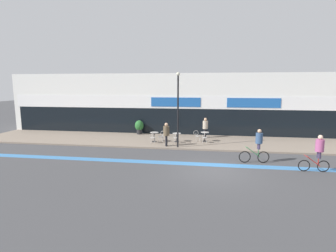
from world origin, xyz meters
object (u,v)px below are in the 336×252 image
Objects in this scene: cafe_chair_2_side at (197,135)px; cafe_chair_1_near at (176,137)px; bistro_table_1 at (177,136)px; pedestrian_far_end at (166,132)px; bistro_table_0 at (154,135)px; cyclist_0 at (318,150)px; cafe_chair_2_near at (205,137)px; lamp_post at (178,105)px; cafe_chair_0_side at (162,136)px; planter_pot at (139,126)px; cafe_chair_0_near at (153,137)px; pedestrian_near_end at (205,126)px; bistro_table_2 at (205,135)px; cyclist_1 at (257,144)px.

cafe_chair_1_near is at bearing -149.60° from cafe_chair_2_side.
pedestrian_far_end is at bearing -109.85° from bistro_table_1.
bistro_table_0 is 11.65m from cyclist_0.
lamp_post is (-1.94, -1.65, 2.62)m from cafe_chair_2_near.
planter_pot is (-2.70, 3.07, 0.20)m from cafe_chair_0_side.
cafe_chair_0_side is at bearing 88.29° from cafe_chair_2_near.
cyclist_0 is (10.19, -5.01, 0.56)m from cafe_chair_0_near.
lamp_post is at bearing -37.44° from bistro_table_0.
bistro_table_1 is 0.78× the size of cafe_chair_2_side.
pedestrian_near_end reaches higher than planter_pot.
pedestrian_near_end is (0.01, 2.24, 0.52)m from cafe_chair_2_near.
cafe_chair_1_near is at bearing -155.01° from bistro_table_2.
lamp_post is 2.67× the size of cyclist_0.
cafe_chair_0_side is 11.11m from cyclist_0.
cafe_chair_0_near is 8.20m from cyclist_1.
cafe_chair_0_side is 4.09m from planter_pot.
pedestrian_near_end is at bearing 66.02° from cafe_chair_2_side.
cyclist_1 is (3.21, -4.44, 0.51)m from cafe_chair_2_near.
cafe_chair_2_near is at bearing -47.18° from cafe_chair_2_side.
bistro_table_2 is 0.14× the size of lamp_post.
lamp_post reaches higher than cafe_chair_2_side.
bistro_table_1 is 0.78× the size of cafe_chair_0_near.
bistro_table_0 is 3.71m from planter_pot.
cafe_chair_2_near is 1.00× the size of cafe_chair_2_side.
cafe_chair_2_near is at bearing -44.97° from cyclist_0.
pedestrian_near_end is at bearing -2.58° from cafe_chair_2_near.
pedestrian_far_end is at bearing -144.08° from bistro_table_2.
planter_pot is at bearing 40.31° from cafe_chair_1_near.
cyclist_0 is (8.08, -4.02, -2.06)m from lamp_post.
bistro_table_1 is 1.66m from cafe_chair_2_side.
cafe_chair_2_side reaches higher than bistro_table_1.
cyclist_0 is (10.19, -5.63, 0.53)m from bistro_table_0.
planter_pot reaches higher than bistro_table_0.
cyclist_0 is at bearing -116.45° from cafe_chair_0_near.
cafe_chair_2_near is at bearing 15.55° from pedestrian_far_end.
bistro_table_2 is at bearing 24.78° from pedestrian_far_end.
cyclist_0 reaches higher than cafe_chair_2_side.
cyclist_1 is (-2.93, 1.23, -0.05)m from cyclist_0.
cafe_chair_2_near is at bearing -89.72° from bistro_table_2.
bistro_table_1 is at bearing 82.28° from cafe_chair_2_near.
cafe_chair_0_side reaches higher than bistro_table_1.
bistro_table_1 is 0.13× the size of lamp_post.
cafe_chair_2_side is (1.61, 0.41, 0.02)m from bistro_table_1.
lamp_post reaches higher than bistro_table_1.
cafe_chair_0_side is at bearing 0.12° from bistro_table_0.
lamp_post is at bearing -175.09° from cafe_chair_1_near.
cyclist_1 is at bearing -38.73° from planter_pot.
bistro_table_0 is at bearing 70.22° from cafe_chair_1_near.
cafe_chair_1_near is 1.29m from pedestrian_far_end.
bistro_table_0 is 0.86× the size of cafe_chair_0_side.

